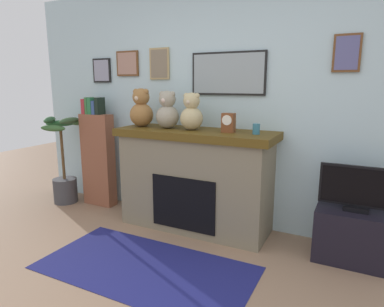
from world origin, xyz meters
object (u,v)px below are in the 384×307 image
(bookshelf, at_px, (98,156))
(mantel_clock, at_px, (228,123))
(teddy_bear_cream, at_px, (192,113))
(teddy_bear_tan, at_px, (141,109))
(tv_stand, at_px, (353,236))
(television, at_px, (358,189))
(fireplace, at_px, (195,179))
(potted_plant, at_px, (64,168))
(candle_jar, at_px, (256,129))
(teddy_bear_grey, at_px, (167,112))

(bookshelf, height_order, mantel_clock, bookshelf)
(mantel_clock, bearing_deg, teddy_bear_cream, 179.88)
(teddy_bear_tan, bearing_deg, teddy_bear_cream, 0.00)
(bookshelf, xyz_separation_m, teddy_bear_cream, (1.39, -0.10, 0.61))
(tv_stand, height_order, mantel_clock, mantel_clock)
(mantel_clock, relative_size, teddy_bear_tan, 0.45)
(television, height_order, teddy_bear_cream, teddy_bear_cream)
(tv_stand, height_order, teddy_bear_cream, teddy_bear_cream)
(teddy_bear_cream, bearing_deg, mantel_clock, -0.12)
(fireplace, height_order, teddy_bear_cream, teddy_bear_cream)
(potted_plant, xyz_separation_m, candle_jar, (2.52, 0.05, 0.66))
(bookshelf, bearing_deg, teddy_bear_cream, -4.08)
(teddy_bear_tan, height_order, teddy_bear_grey, teddy_bear_tan)
(teddy_bear_cream, bearing_deg, fireplace, 26.58)
(fireplace, bearing_deg, potted_plant, -177.96)
(potted_plant, relative_size, teddy_bear_cream, 2.96)
(mantel_clock, bearing_deg, potted_plant, -178.78)
(bookshelf, relative_size, teddy_bear_grey, 3.46)
(teddy_bear_grey, bearing_deg, potted_plant, -178.20)
(teddy_bear_grey, bearing_deg, candle_jar, 0.03)
(tv_stand, relative_size, television, 1.02)
(mantel_clock, distance_m, teddy_bear_grey, 0.70)
(fireplace, relative_size, mantel_clock, 8.96)
(fireplace, xyz_separation_m, bookshelf, (-1.42, 0.08, 0.09))
(candle_jar, height_order, teddy_bear_tan, teddy_bear_tan)
(fireplace, height_order, teddy_bear_grey, teddy_bear_grey)
(fireplace, height_order, mantel_clock, mantel_clock)
(tv_stand, bearing_deg, candle_jar, 179.90)
(teddy_bear_tan, bearing_deg, tv_stand, -0.03)
(tv_stand, height_order, teddy_bear_grey, teddy_bear_grey)
(potted_plant, relative_size, mantel_clock, 6.01)
(tv_stand, relative_size, teddy_bear_cream, 1.65)
(bookshelf, relative_size, potted_plant, 1.21)
(television, relative_size, candle_jar, 6.09)
(fireplace, xyz_separation_m, television, (1.55, -0.02, 0.12))
(teddy_bear_tan, bearing_deg, mantel_clock, -0.04)
(tv_stand, bearing_deg, teddy_bear_tan, 179.97)
(potted_plant, distance_m, tv_stand, 3.44)
(fireplace, height_order, television, fireplace)
(bookshelf, xyz_separation_m, mantel_clock, (1.79, -0.10, 0.53))
(tv_stand, bearing_deg, potted_plant, -179.21)
(potted_plant, bearing_deg, teddy_bear_grey, 1.80)
(potted_plant, relative_size, teddy_bear_tan, 2.69)
(bookshelf, bearing_deg, teddy_bear_tan, -7.39)
(fireplace, bearing_deg, teddy_bear_tan, -178.42)
(television, relative_size, mantel_clock, 3.30)
(candle_jar, xyz_separation_m, mantel_clock, (-0.28, -0.00, 0.04))
(bookshelf, distance_m, teddy_bear_grey, 1.26)
(fireplace, relative_size, teddy_bear_grey, 4.25)
(teddy_bear_cream, bearing_deg, bookshelf, 175.92)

